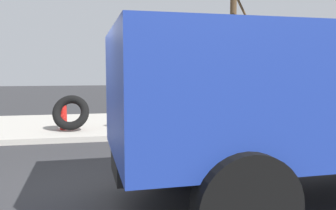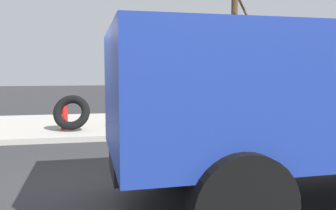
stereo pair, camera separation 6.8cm
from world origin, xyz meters
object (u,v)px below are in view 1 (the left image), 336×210
object	(u,v)px
fire_hydrant	(63,113)
stop_sign	(157,80)
loose_tire	(71,113)
bare_tree	(233,40)

from	to	relation	value
fire_hydrant	stop_sign	distance (m)	2.96
loose_tire	stop_sign	world-z (taller)	stop_sign
stop_sign	fire_hydrant	bearing A→B (deg)	159.56
loose_tire	stop_sign	bearing A→B (deg)	-17.87
fire_hydrant	loose_tire	xyz separation A→B (m)	(0.23, -0.21, 0.05)
fire_hydrant	stop_sign	size ratio (longest dim) A/B	0.43
fire_hydrant	bare_tree	bearing A→B (deg)	12.40
stop_sign	loose_tire	bearing A→B (deg)	162.13
loose_tire	bare_tree	distance (m)	6.16
bare_tree	fire_hydrant	bearing A→B (deg)	-167.60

